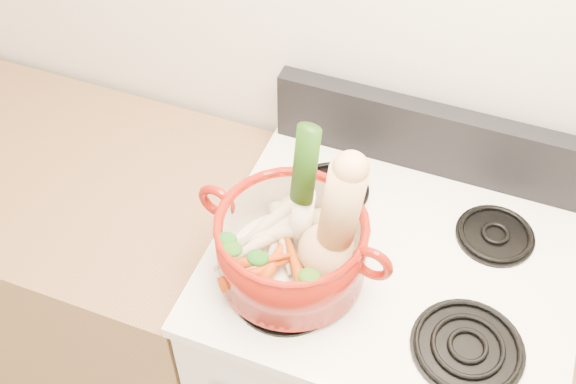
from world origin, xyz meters
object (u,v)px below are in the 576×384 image
at_px(dutch_oven, 292,247).
at_px(squash, 329,220).
at_px(stove_body, 374,370).
at_px(leek, 302,191).

height_order(dutch_oven, squash, squash).
bearing_deg(stove_body, leek, -161.91).
height_order(stove_body, squash, squash).
bearing_deg(dutch_oven, leek, 94.62).
distance_m(dutch_oven, leek, 0.13).
bearing_deg(leek, stove_body, 26.23).
bearing_deg(dutch_oven, stove_body, 37.18).
bearing_deg(dutch_oven, squash, 12.72).
distance_m(stove_body, squash, 0.71).
relative_size(squash, leek, 0.97).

